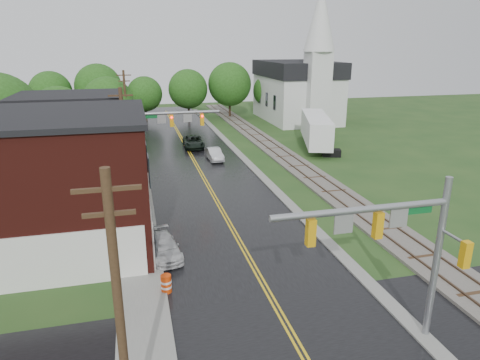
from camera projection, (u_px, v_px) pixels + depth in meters
name	position (u px, v px, depth m)	size (l,w,h in m)	color
main_road	(199.00, 169.00, 43.12)	(10.00, 90.00, 0.02)	black
cross_road	(304.00, 357.00, 17.24)	(60.00, 9.00, 0.02)	black
curb_right	(239.00, 154.00, 48.99)	(0.80, 70.00, 0.12)	gray
sidewalk_left	(137.00, 189.00, 37.07)	(2.40, 50.00, 0.12)	gray
brick_building	(25.00, 185.00, 25.12)	(14.30, 10.30, 8.30)	#4A150F
yellow_house	(75.00, 154.00, 35.91)	(8.00, 7.00, 6.40)	tan
darkred_building	(96.00, 142.00, 44.77)	(7.00, 6.00, 4.40)	#3F0F0C
church	(300.00, 85.00, 67.89)	(10.40, 18.40, 20.00)	silver
railroad	(277.00, 151.00, 50.01)	(3.20, 80.00, 0.30)	#59544C
traffic_signal_near	(394.00, 236.00, 16.53)	(7.34, 0.30, 7.20)	gray
traffic_signal_far	(163.00, 127.00, 38.03)	(7.34, 0.43, 7.20)	gray
utility_pole_a	(119.00, 309.00, 12.39)	(1.80, 0.28, 9.00)	#382616
utility_pole_b	(125.00, 144.00, 32.72)	(1.80, 0.28, 9.00)	#382616
utility_pole_c	(126.00, 106.00, 53.05)	(1.80, 0.28, 9.00)	#382616
tree_left_b	(0.00, 116.00, 39.02)	(7.60, 7.60, 9.69)	black
tree_left_c	(61.00, 114.00, 47.70)	(6.00, 6.00, 7.65)	black
tree_left_e	(109.00, 103.00, 54.31)	(6.40, 6.40, 8.16)	black
suv_dark	(193.00, 142.00, 51.66)	(2.33, 5.04, 1.40)	black
sedan_silver	(214.00, 154.00, 46.22)	(1.36, 3.91, 1.29)	silver
pickup_white	(164.00, 247.00, 25.28)	(1.63, 4.02, 1.17)	silver
semi_trailer	(316.00, 129.00, 51.39)	(6.20, 12.40, 3.84)	black
construction_barrel	(166.00, 284.00, 21.60)	(0.54, 0.54, 0.96)	red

